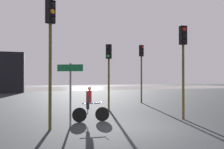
% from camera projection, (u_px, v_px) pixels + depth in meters
% --- Properties ---
extents(ground_plane, '(120.00, 120.00, 0.00)m').
position_uv_depth(ground_plane, '(139.00, 128.00, 9.90)').
color(ground_plane, black).
extents(water_strip, '(80.00, 16.00, 0.01)m').
position_uv_depth(water_strip, '(54.00, 89.00, 46.05)').
color(water_strip, '#9E937F').
rests_on(water_strip, ground).
extents(traffic_light_far_right, '(0.40, 0.42, 4.62)m').
position_uv_depth(traffic_light_far_right, '(141.00, 63.00, 19.93)').
color(traffic_light_far_right, '#4C4719').
rests_on(traffic_light_far_right, ground).
extents(traffic_light_near_left, '(0.40, 0.42, 5.01)m').
position_uv_depth(traffic_light_near_left, '(50.00, 40.00, 9.63)').
color(traffic_light_near_left, '#4C4719').
rests_on(traffic_light_near_left, ground).
extents(traffic_light_center, '(0.40, 0.42, 4.11)m').
position_uv_depth(traffic_light_center, '(109.00, 64.00, 15.69)').
color(traffic_light_center, '#4C4719').
rests_on(traffic_light_center, ground).
extents(traffic_light_near_right, '(0.33, 0.35, 4.51)m').
position_uv_depth(traffic_light_near_right, '(183.00, 54.00, 12.04)').
color(traffic_light_near_right, '#4C4719').
rests_on(traffic_light_near_right, ground).
extents(direction_sign_post, '(0.98, 0.55, 2.60)m').
position_uv_depth(direction_sign_post, '(70.00, 85.00, 10.22)').
color(direction_sign_post, slate).
rests_on(direction_sign_post, ground).
extents(cyclist, '(1.71, 0.46, 1.62)m').
position_uv_depth(cyclist, '(90.00, 104.00, 11.32)').
color(cyclist, black).
rests_on(cyclist, ground).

